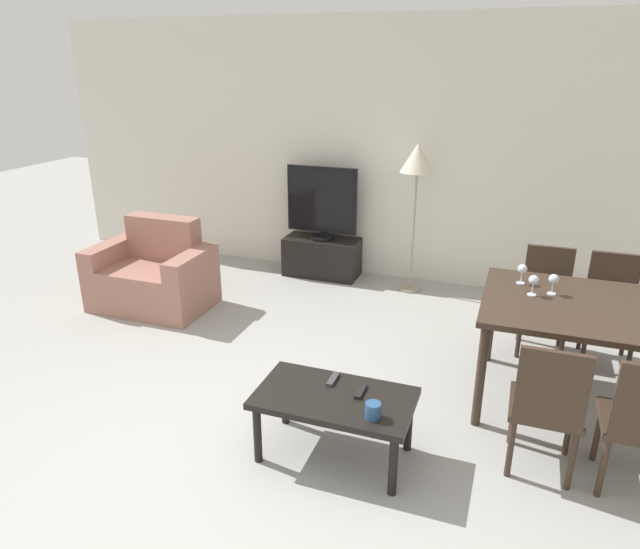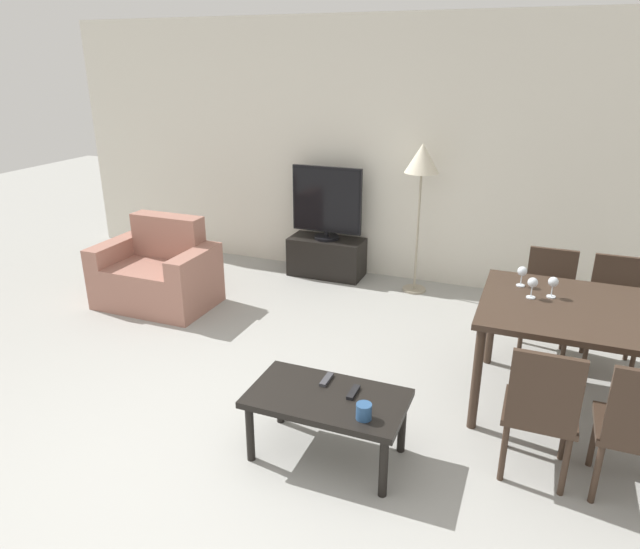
# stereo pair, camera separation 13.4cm
# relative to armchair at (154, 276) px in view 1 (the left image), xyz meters

# --- Properties ---
(ground_plane) EXTENTS (18.00, 18.00, 0.00)m
(ground_plane) POSITION_rel_armchair_xyz_m (1.74, -2.10, -0.30)
(ground_plane) COLOR #9E9E99
(wall_back) EXTENTS (7.49, 0.06, 2.70)m
(wall_back) POSITION_rel_armchair_xyz_m (1.74, 1.60, 1.05)
(wall_back) COLOR silver
(wall_back) RESTS_ON ground_plane
(armchair) EXTENTS (1.10, 0.71, 0.84)m
(armchair) POSITION_rel_armchair_xyz_m (0.00, 0.00, 0.00)
(armchair) COLOR #9E6B5B
(armchair) RESTS_ON ground_plane
(tv_stand) EXTENTS (0.82, 0.38, 0.42)m
(tv_stand) POSITION_rel_armchair_xyz_m (1.25, 1.34, -0.09)
(tv_stand) COLOR black
(tv_stand) RESTS_ON ground_plane
(tv) EXTENTS (0.78, 0.27, 0.79)m
(tv) POSITION_rel_armchair_xyz_m (1.25, 1.34, 0.52)
(tv) COLOR black
(tv) RESTS_ON tv_stand
(coffee_table) EXTENTS (0.93, 0.53, 0.42)m
(coffee_table) POSITION_rel_armchair_xyz_m (2.37, -1.55, 0.07)
(coffee_table) COLOR black
(coffee_table) RESTS_ON ground_plane
(dining_table) EXTENTS (1.38, 1.04, 0.77)m
(dining_table) POSITION_rel_armchair_xyz_m (3.78, -0.47, 0.38)
(dining_table) COLOR #38281E
(dining_table) RESTS_ON ground_plane
(dining_chair_near) EXTENTS (0.40, 0.40, 0.86)m
(dining_chair_near) POSITION_rel_armchair_xyz_m (3.54, -1.30, 0.17)
(dining_chair_near) COLOR #38281E
(dining_chair_near) RESTS_ON ground_plane
(dining_chair_far) EXTENTS (0.40, 0.40, 0.86)m
(dining_chair_far) POSITION_rel_armchair_xyz_m (4.02, 0.35, 0.17)
(dining_chair_far) COLOR #38281E
(dining_chair_far) RESTS_ON ground_plane
(dining_chair_far_left) EXTENTS (0.40, 0.40, 0.86)m
(dining_chair_far_left) POSITION_rel_armchair_xyz_m (3.54, 0.35, 0.17)
(dining_chair_far_left) COLOR #38281E
(dining_chair_far_left) RESTS_ON ground_plane
(floor_lamp) EXTENTS (0.34, 0.34, 1.52)m
(floor_lamp) POSITION_rel_armchair_xyz_m (2.26, 1.25, 1.01)
(floor_lamp) COLOR gray
(floor_lamp) RESTS_ON ground_plane
(remote_primary) EXTENTS (0.04, 0.15, 0.02)m
(remote_primary) POSITION_rel_armchair_xyz_m (2.30, -1.40, 0.13)
(remote_primary) COLOR #38383D
(remote_primary) RESTS_ON coffee_table
(remote_secondary) EXTENTS (0.04, 0.15, 0.02)m
(remote_secondary) POSITION_rel_armchair_xyz_m (2.50, -1.48, 0.13)
(remote_secondary) COLOR black
(remote_secondary) RESTS_ON coffee_table
(cup_white_near) EXTENTS (0.09, 0.09, 0.09)m
(cup_white_near) POSITION_rel_armchair_xyz_m (2.64, -1.69, 0.17)
(cup_white_near) COLOR navy
(cup_white_near) RESTS_ON coffee_table
(wine_glass_left) EXTENTS (0.07, 0.07, 0.15)m
(wine_glass_left) POSITION_rel_armchair_xyz_m (3.33, -0.23, 0.57)
(wine_glass_left) COLOR silver
(wine_glass_left) RESTS_ON dining_table
(wine_glass_center) EXTENTS (0.07, 0.07, 0.15)m
(wine_glass_center) POSITION_rel_armchair_xyz_m (3.53, -0.36, 0.57)
(wine_glass_center) COLOR silver
(wine_glass_center) RESTS_ON dining_table
(wine_glass_right) EXTENTS (0.07, 0.07, 0.15)m
(wine_glass_right) POSITION_rel_armchair_xyz_m (3.41, -0.43, 0.57)
(wine_glass_right) COLOR silver
(wine_glass_right) RESTS_ON dining_table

